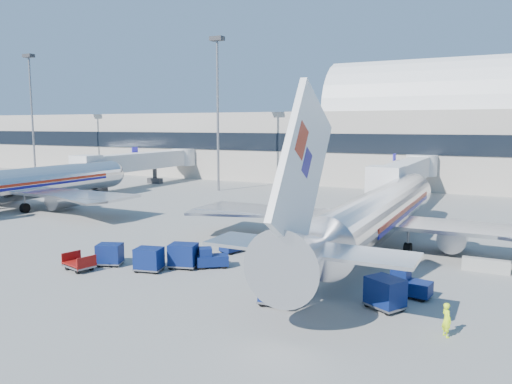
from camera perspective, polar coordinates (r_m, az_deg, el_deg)
The scene contains 19 objects.
ground at distance 40.22m, azimuth -2.09°, elevation -6.49°, with size 260.00×260.00×0.00m, color gray.
terminal at distance 95.78m, azimuth 7.12°, elevation 6.22°, with size 170.00×28.15×21.00m.
airliner_main at distance 40.20m, azimuth 13.68°, elevation -2.44°, with size 32.00×37.26×12.07m.
airliner_mid at distance 64.30m, azimuth -25.75°, elevation 0.74°, with size 32.00×37.26×12.07m.
jetbridge_near at distance 66.13m, azimuth 16.97°, elevation 2.21°, with size 4.40×27.50×6.25m.
jetbridge_mid at distance 84.22m, azimuth -12.46°, elevation 3.46°, with size 4.40×27.50×6.25m.
mast_far_west at distance 101.82m, azimuth -24.32°, elevation 9.79°, with size 2.00×1.20×22.60m.
mast_west at distance 75.16m, azimuth -4.42°, elevation 11.42°, with size 2.00×1.20×22.60m.
barrier_near at distance 37.28m, azimuth 24.79°, elevation -7.63°, with size 3.00×0.55×0.90m, color #9E9E96.
tug_lead at distance 35.02m, azimuth -5.15°, elevation -7.57°, with size 2.40×2.16×1.42m.
tug_right at distance 30.54m, azimuth 16.96°, elevation -10.04°, with size 2.56×1.52×1.58m.
tug_left at distance 39.04m, azimuth -2.60°, elevation -5.91°, with size 1.75×2.51×1.48m.
cart_train_a at distance 35.07m, azimuth -8.30°, elevation -7.16°, with size 2.25×1.92×1.70m.
cart_train_b at distance 34.70m, azimuth -12.13°, elevation -7.49°, with size 2.10×1.78×1.61m.
cart_train_c at distance 36.82m, azimuth -16.37°, elevation -6.81°, with size 2.12×1.89×1.54m.
cart_solo_near at distance 27.85m, azimuth 2.70°, elevation -10.86°, with size 2.20×1.74×1.85m.
cart_solo_far at distance 28.12m, azimuth 14.55°, elevation -11.07°, with size 2.43×2.26×1.72m.
cart_open_red at distance 36.33m, azimuth -19.52°, elevation -7.83°, with size 2.37×1.92×0.56m.
ramp_worker at distance 25.58m, azimuth 20.94°, elevation -13.48°, with size 0.60×0.39×1.64m, color #C4F319.
Camera 1 is at (18.98, -34.07, 9.83)m, focal length 35.00 mm.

